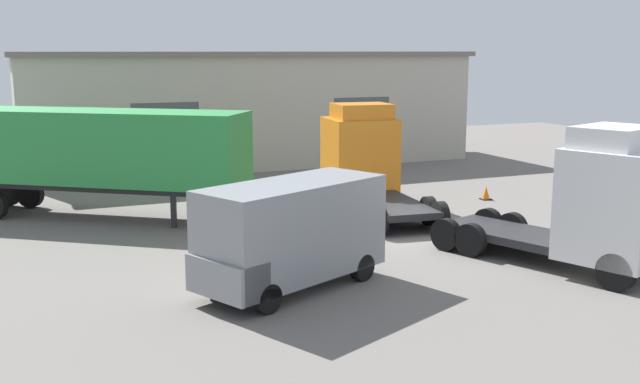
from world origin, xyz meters
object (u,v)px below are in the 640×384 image
object	(u,v)px
tractor_unit_white	(600,205)
gravel_pile	(605,171)
delivery_van_grey	(289,233)
tractor_unit_orange	(364,160)
container_trailer_green	(96,150)
traffic_cone	(486,193)

from	to	relation	value
tractor_unit_white	gravel_pile	distance (m)	13.67
delivery_van_grey	tractor_unit_orange	xyz separation A→B (m)	(6.29, 8.44, 0.38)
tractor_unit_orange	container_trailer_green	bearing A→B (deg)	84.52
container_trailer_green	gravel_pile	bearing A→B (deg)	29.23
tractor_unit_orange	gravel_pile	distance (m)	11.57
tractor_unit_orange	traffic_cone	bearing A→B (deg)	-90.32
traffic_cone	delivery_van_grey	bearing A→B (deg)	-145.86
traffic_cone	tractor_unit_orange	bearing A→B (deg)	173.32
container_trailer_green	gravel_pile	size ratio (longest dim) A/B	2.88
delivery_van_grey	gravel_pile	world-z (taller)	delivery_van_grey
traffic_cone	container_trailer_green	bearing A→B (deg)	169.96
container_trailer_green	traffic_cone	size ratio (longest dim) A/B	18.58
container_trailer_green	tractor_unit_orange	xyz separation A→B (m)	(9.71, -2.04, -0.64)
tractor_unit_white	container_trailer_green	world-z (taller)	tractor_unit_white
container_trailer_green	gravel_pile	xyz separation A→B (m)	(21.22, -2.67, -1.70)
container_trailer_green	traffic_cone	bearing A→B (deg)	26.36
container_trailer_green	delivery_van_grey	bearing A→B (deg)	-35.51
tractor_unit_white	gravel_pile	world-z (taller)	tractor_unit_white
gravel_pile	traffic_cone	distance (m)	6.27
tractor_unit_white	traffic_cone	distance (m)	10.41
tractor_unit_white	gravel_pile	bearing A→B (deg)	115.31
delivery_van_grey	tractor_unit_orange	bearing A→B (deg)	-151.05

